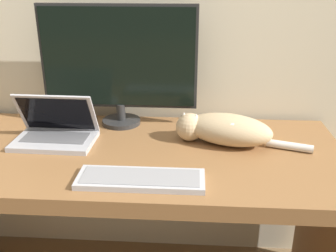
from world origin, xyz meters
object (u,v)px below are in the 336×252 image
(external_keyboard, at_px, (141,179))
(cat, at_px, (224,129))
(laptop, at_px, (55,132))
(monitor, at_px, (119,62))

(external_keyboard, bearing_deg, cat, 48.44)
(laptop, relative_size, external_keyboard, 0.76)
(external_keyboard, bearing_deg, monitor, 106.95)
(external_keyboard, xyz_separation_m, cat, (0.30, 0.33, 0.05))
(monitor, distance_m, cat, 0.54)
(cat, bearing_deg, external_keyboard, -114.24)
(laptop, height_order, cat, laptop)
(external_keyboard, bearing_deg, laptop, 142.45)
(monitor, xyz_separation_m, laptop, (-0.24, -0.22, -0.24))
(laptop, distance_m, external_keyboard, 0.50)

